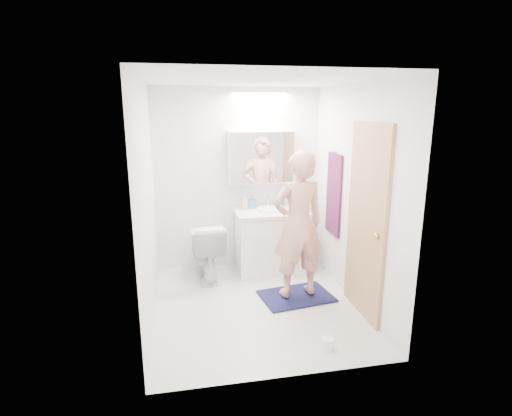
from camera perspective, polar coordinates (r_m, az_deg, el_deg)
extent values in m
plane|color=silver|center=(4.58, -0.02, -13.66)|extent=(2.50, 2.50, 0.00)
plane|color=white|center=(4.06, -0.02, 17.90)|extent=(2.50, 2.50, 0.00)
plane|color=white|center=(5.36, -2.57, 4.08)|extent=(2.50, 0.00, 2.50)
plane|color=white|center=(2.98, 4.57, -4.11)|extent=(2.50, 0.00, 2.50)
plane|color=white|center=(4.10, -15.30, 0.46)|extent=(0.00, 2.50, 2.50)
plane|color=white|center=(4.49, 13.90, 1.72)|extent=(0.00, 2.50, 2.50)
cube|color=white|center=(5.37, 2.18, -4.85)|extent=(0.90, 0.55, 0.78)
cube|color=silver|center=(5.25, 2.22, -0.61)|extent=(0.95, 0.58, 0.04)
cylinder|color=white|center=(5.27, 2.15, -0.17)|extent=(0.36, 0.36, 0.03)
cylinder|color=silver|center=(5.43, 1.70, 0.98)|extent=(0.02, 0.02, 0.16)
cube|color=white|center=(5.30, 0.75, 7.24)|extent=(0.88, 0.14, 0.70)
cube|color=silver|center=(5.23, 0.92, 7.15)|extent=(0.84, 0.01, 0.66)
imported|color=white|center=(5.14, -7.10, -5.99)|extent=(0.47, 0.76, 0.75)
cube|color=#17123A|center=(4.76, 5.75, -12.39)|extent=(0.87, 0.66, 0.02)
imported|color=tan|center=(4.45, 6.02, -2.42)|extent=(0.65, 0.48, 1.65)
cube|color=tan|center=(4.23, 15.46, -1.95)|extent=(0.04, 0.80, 2.00)
sphere|color=gold|center=(3.97, 16.79, -3.84)|extent=(0.06, 0.06, 0.06)
cube|color=#111335|center=(5.00, 10.99, 1.92)|extent=(0.02, 0.42, 1.00)
cylinder|color=silver|center=(4.91, 11.13, 7.86)|extent=(0.07, 0.02, 0.02)
imported|color=#D5C28A|center=(5.30, -1.58, 0.91)|extent=(0.09, 0.09, 0.21)
imported|color=#528DB1|center=(5.35, -0.63, 0.87)|extent=(0.11, 0.11, 0.18)
imported|color=#3A49B0|center=(5.42, 3.58, 0.61)|extent=(0.11, 0.11, 0.10)
cylinder|color=white|center=(3.89, 10.23, -18.47)|extent=(0.11, 0.11, 0.10)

